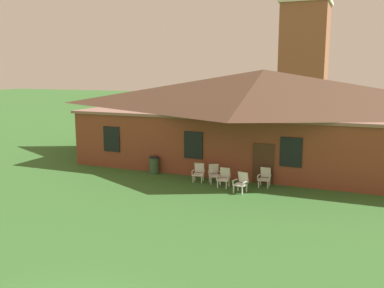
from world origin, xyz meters
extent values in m
cube|color=brown|center=(0.00, 19.62, 1.60)|extent=(21.13, 10.00, 3.20)
cube|color=#8C6458|center=(0.00, 19.62, 3.28)|extent=(21.55, 10.20, 0.16)
pyramid|color=#4C3323|center=(0.00, 19.62, 4.61)|extent=(21.98, 10.40, 2.50)
cube|color=black|center=(-7.92, 14.59, 1.76)|extent=(1.10, 0.06, 1.50)
cube|color=black|center=(-2.64, 14.59, 1.76)|extent=(1.10, 0.06, 1.50)
cube|color=black|center=(2.64, 14.59, 1.76)|extent=(1.10, 0.06, 1.50)
cube|color=#422819|center=(1.25, 14.59, 1.05)|extent=(1.10, 0.06, 2.10)
cube|color=#93563D|center=(-0.60, 41.49, 6.41)|extent=(4.80, 4.80, 12.82)
cube|color=silver|center=(-0.60, 41.49, 13.00)|extent=(5.18, 5.18, 0.36)
cube|color=white|center=(-1.70, 13.43, 0.18)|extent=(0.06, 0.06, 0.36)
cube|color=white|center=(-2.15, 13.35, 0.18)|extent=(0.06, 0.06, 0.36)
cube|color=white|center=(-1.77, 13.86, 0.18)|extent=(0.06, 0.06, 0.36)
cube|color=white|center=(-2.22, 13.78, 0.18)|extent=(0.06, 0.06, 0.36)
cube|color=white|center=(-1.96, 13.60, 0.39)|extent=(0.62, 0.60, 0.05)
cube|color=white|center=(-2.01, 13.91, 0.69)|extent=(0.54, 0.28, 0.54)
cube|color=white|center=(-1.67, 13.63, 0.58)|extent=(0.14, 0.47, 0.03)
cube|color=white|center=(-1.64, 13.47, 0.47)|extent=(0.05, 0.05, 0.22)
cube|color=white|center=(-2.24, 13.54, 0.58)|extent=(0.14, 0.47, 0.03)
cube|color=white|center=(-2.21, 13.38, 0.47)|extent=(0.05, 0.05, 0.22)
cube|color=silver|center=(-0.78, 13.64, 0.18)|extent=(0.07, 0.07, 0.36)
cube|color=silver|center=(-1.18, 13.41, 0.18)|extent=(0.07, 0.07, 0.36)
cube|color=silver|center=(-1.00, 14.02, 0.18)|extent=(0.07, 0.07, 0.36)
cube|color=silver|center=(-1.40, 13.79, 0.18)|extent=(0.07, 0.07, 0.36)
cube|color=silver|center=(-1.09, 13.71, 0.39)|extent=(0.73, 0.72, 0.05)
cube|color=silver|center=(-1.25, 13.98, 0.69)|extent=(0.54, 0.42, 0.54)
cube|color=silver|center=(-0.83, 13.84, 0.58)|extent=(0.29, 0.43, 0.03)
cube|color=silver|center=(-0.75, 13.70, 0.47)|extent=(0.05, 0.05, 0.22)
cube|color=silver|center=(-1.33, 13.55, 0.58)|extent=(0.29, 0.43, 0.03)
cube|color=silver|center=(-1.25, 13.41, 0.47)|extent=(0.05, 0.05, 0.22)
cube|color=silver|center=(-0.18, 12.91, 0.18)|extent=(0.05, 0.05, 0.36)
cube|color=silver|center=(-0.64, 12.90, 0.18)|extent=(0.05, 0.05, 0.36)
cube|color=silver|center=(-0.18, 13.35, 0.18)|extent=(0.05, 0.05, 0.36)
cube|color=silver|center=(-0.64, 13.34, 0.18)|extent=(0.05, 0.05, 0.36)
cube|color=silver|center=(-0.41, 13.12, 0.39)|extent=(0.55, 0.53, 0.05)
cube|color=silver|center=(-0.42, 13.44, 0.69)|extent=(0.52, 0.20, 0.54)
cube|color=silver|center=(-0.12, 13.11, 0.58)|extent=(0.07, 0.47, 0.03)
cube|color=silver|center=(-0.12, 12.95, 0.47)|extent=(0.04, 0.04, 0.22)
cube|color=silver|center=(-0.70, 13.10, 0.58)|extent=(0.07, 0.47, 0.03)
cube|color=silver|center=(-0.70, 12.94, 0.47)|extent=(0.04, 0.04, 0.22)
cube|color=white|center=(0.80, 12.29, 0.18)|extent=(0.06, 0.06, 0.36)
cube|color=white|center=(0.36, 12.38, 0.18)|extent=(0.06, 0.06, 0.36)
cube|color=white|center=(0.90, 12.72, 0.18)|extent=(0.06, 0.06, 0.36)
cube|color=white|center=(0.45, 12.82, 0.18)|extent=(0.06, 0.06, 0.36)
cube|color=white|center=(0.63, 12.55, 0.39)|extent=(0.64, 0.62, 0.05)
cube|color=white|center=(0.69, 12.86, 0.69)|extent=(0.54, 0.29, 0.54)
cube|color=white|center=(0.91, 12.47, 0.58)|extent=(0.16, 0.47, 0.03)
cube|color=white|center=(0.87, 12.31, 0.47)|extent=(0.05, 0.05, 0.22)
cube|color=white|center=(0.34, 12.59, 0.58)|extent=(0.16, 0.47, 0.03)
cube|color=white|center=(0.30, 12.43, 0.47)|extent=(0.05, 0.05, 0.22)
cube|color=silver|center=(1.71, 13.74, 0.18)|extent=(0.05, 0.05, 0.36)
cube|color=silver|center=(1.25, 13.73, 0.18)|extent=(0.05, 0.05, 0.36)
cube|color=silver|center=(1.70, 14.18, 0.18)|extent=(0.05, 0.05, 0.36)
cube|color=silver|center=(1.24, 14.18, 0.18)|extent=(0.05, 0.05, 0.36)
cube|color=silver|center=(1.47, 13.96, 0.39)|extent=(0.55, 0.53, 0.05)
cube|color=silver|center=(1.47, 14.27, 0.69)|extent=(0.52, 0.20, 0.54)
cube|color=silver|center=(1.76, 13.94, 0.58)|extent=(0.07, 0.47, 0.03)
cube|color=silver|center=(1.77, 13.78, 0.47)|extent=(0.04, 0.04, 0.22)
cube|color=silver|center=(1.18, 13.93, 0.58)|extent=(0.07, 0.47, 0.03)
cube|color=silver|center=(1.19, 13.77, 0.47)|extent=(0.04, 0.04, 0.22)
cylinder|color=#335638|center=(-4.95, 14.32, 0.45)|extent=(0.52, 0.52, 0.90)
cylinder|color=black|center=(-4.95, 14.32, 0.94)|extent=(0.56, 0.56, 0.08)
camera|label=1|loc=(5.89, -6.12, 5.76)|focal=38.87mm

